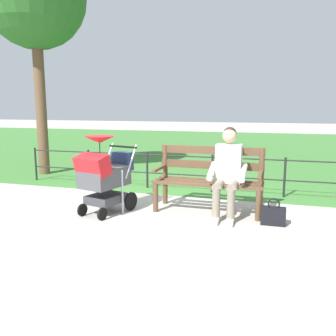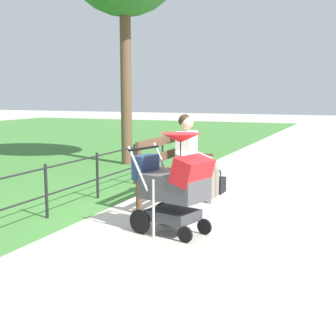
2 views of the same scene
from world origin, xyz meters
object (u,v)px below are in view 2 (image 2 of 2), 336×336
(person_on_bench, at_px, (193,155))
(stroller, at_px, (175,183))
(park_bench, at_px, (172,167))
(handbag, at_px, (219,185))

(person_on_bench, relative_size, stroller, 1.11)
(park_bench, xyz_separation_m, person_on_bench, (-0.30, 0.22, 0.15))
(person_on_bench, height_order, stroller, person_on_bench)
(stroller, bearing_deg, park_bench, -156.89)
(person_on_bench, bearing_deg, handbag, 161.65)
(person_on_bench, height_order, handbag, person_on_bench)
(stroller, height_order, handbag, stroller)
(person_on_bench, bearing_deg, park_bench, -36.83)
(person_on_bench, xyz_separation_m, handbag, (-0.65, 0.22, -0.55))
(person_on_bench, xyz_separation_m, stroller, (1.74, 0.39, -0.08))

